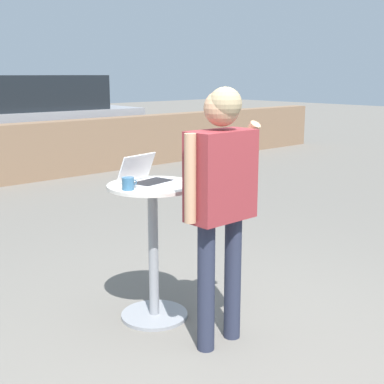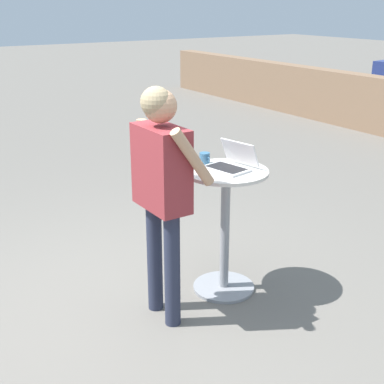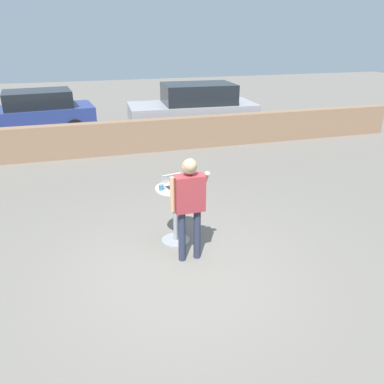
{
  "view_description": "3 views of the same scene",
  "coord_description": "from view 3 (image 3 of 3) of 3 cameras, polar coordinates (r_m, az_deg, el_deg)",
  "views": [
    {
      "loc": [
        -2.1,
        -2.0,
        1.73
      ],
      "look_at": [
        0.11,
        0.45,
        1.0
      ],
      "focal_mm": 50.0,
      "sensor_mm": 36.0,
      "label": 1
    },
    {
      "loc": [
        3.11,
        -1.38,
        2.15
      ],
      "look_at": [
        0.26,
        0.46,
        0.93
      ],
      "focal_mm": 50.0,
      "sensor_mm": 36.0,
      "label": 2
    },
    {
      "loc": [
        -1.2,
        -4.54,
        3.27
      ],
      "look_at": [
        0.29,
        0.49,
        1.03
      ],
      "focal_mm": 35.0,
      "sensor_mm": 36.0,
      "label": 3
    }
  ],
  "objects": [
    {
      "name": "ground_plane",
      "position": [
        5.73,
        -1.44,
        -11.76
      ],
      "size": [
        50.0,
        50.0,
        0.0
      ],
      "primitive_type": "plane",
      "color": "slate"
    },
    {
      "name": "parked_car_further_down",
      "position": [
        14.13,
        -22.75,
        11.1
      ],
      "size": [
        4.09,
        2.24,
        1.49
      ],
      "color": "navy",
      "rests_on": "ground_plane"
    },
    {
      "name": "cafe_table",
      "position": [
        6.17,
        -2.59,
        -2.73
      ],
      "size": [
        0.62,
        0.62,
        0.98
      ],
      "color": "gray",
      "rests_on": "ground_plane"
    },
    {
      "name": "parked_car_near_street",
      "position": [
        13.23,
        0.28,
        12.55
      ],
      "size": [
        4.39,
        2.17,
        1.7
      ],
      "color": "#9E9EA3",
      "rests_on": "ground_plane"
    },
    {
      "name": "pavement_kerb",
      "position": [
        11.16,
        -9.94,
        8.24
      ],
      "size": [
        17.84,
        0.35,
        0.95
      ],
      "color": "#84664C",
      "rests_on": "ground_plane"
    },
    {
      "name": "coffee_mug",
      "position": [
        5.91,
        -4.71,
        0.68
      ],
      "size": [
        0.11,
        0.08,
        0.08
      ],
      "color": "#336084",
      "rests_on": "cafe_table"
    },
    {
      "name": "standing_person",
      "position": [
        5.48,
        -0.4,
        -0.79
      ],
      "size": [
        0.58,
        0.37,
        1.65
      ],
      "color": "#282D42",
      "rests_on": "ground_plane"
    },
    {
      "name": "laptop",
      "position": [
        6.03,
        -2.86,
        1.23
      ],
      "size": [
        0.37,
        0.35,
        0.2
      ],
      "color": "silver",
      "rests_on": "cafe_table"
    }
  ]
}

